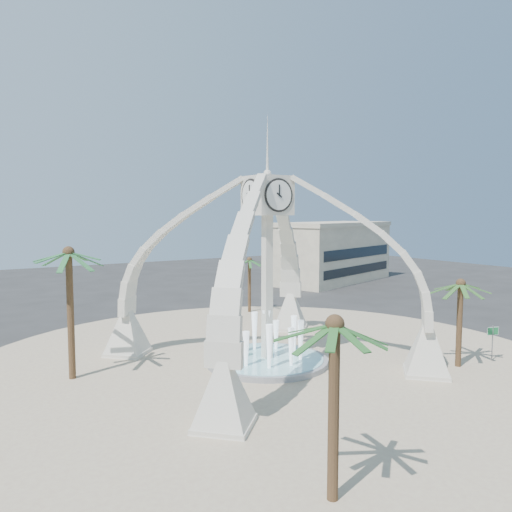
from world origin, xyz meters
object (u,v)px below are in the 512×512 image
palm_west (69,255)px  clock_tower (267,266)px  palm_south (335,327)px  fountain (267,360)px  palm_east (461,285)px  street_sign (493,336)px  palm_north (249,261)px

palm_west → clock_tower: bearing=-17.9°
palm_south → clock_tower: bearing=64.8°
palm_west → fountain: bearing=-17.9°
palm_east → palm_west: (-21.64, 10.84, 2.13)m
palm_east → palm_west: palm_west is taller
street_sign → fountain: bearing=168.3°
palm_east → palm_north: 22.43m
palm_east → street_sign: size_ratio=2.52×
fountain → palm_west: (-11.53, 3.72, 7.22)m
fountain → palm_north: (7.95, 15.21, 4.91)m
palm_west → palm_south: (4.81, -17.99, -1.37)m
palm_north → street_sign: (5.20, -22.74, -3.45)m
fountain → palm_west: size_ratio=0.94×
clock_tower → palm_east: size_ratio=2.90×
palm_west → street_sign: (24.68, -11.25, -5.75)m
palm_east → palm_west: size_ratio=0.73×
palm_south → fountain: bearing=64.8°
palm_west → palm_south: palm_west is taller
palm_west → street_sign: 27.72m
fountain → palm_east: bearing=-35.2°
clock_tower → palm_north: clock_tower is taller
fountain → palm_east: (10.11, -7.12, 5.09)m
palm_east → palm_south: palm_south is taller
clock_tower → fountain: bearing=90.0°
palm_south → street_sign: size_ratio=2.85×
clock_tower → palm_north: size_ratio=3.03×
clock_tower → palm_north: 17.21m
palm_south → palm_west: bearing=105.0°
clock_tower → palm_east: (10.11, -7.12, -1.11)m
fountain → palm_north: size_ratio=1.35×
palm_east → palm_south: 18.30m
clock_tower → palm_east: clock_tower is taller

